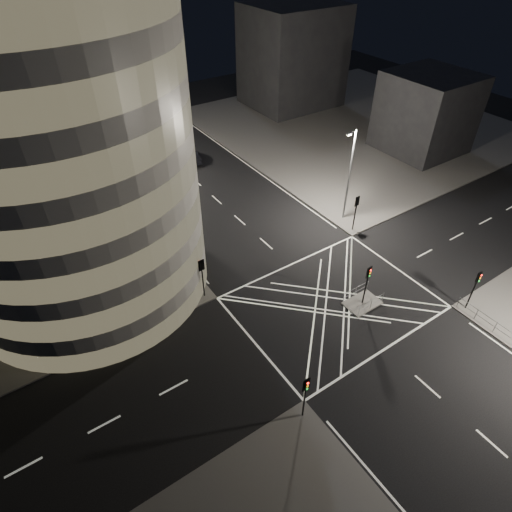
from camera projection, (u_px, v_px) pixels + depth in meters
ground at (333, 303)px, 36.74m from camera, size 120.00×120.00×0.00m
sidewalk_far_right at (356, 124)px, 66.51m from camera, size 42.00×42.00×0.15m
central_island at (362, 303)px, 36.59m from camera, size 3.00×2.00×0.15m
building_right_far at (292, 56)px, 68.74m from camera, size 14.00×12.00×15.00m
building_right_near at (426, 113)px, 56.66m from camera, size 10.00×10.00×10.00m
building_far_end at (69, 50)px, 66.48m from camera, size 18.00×8.00×18.00m
tree_a at (169, 250)px, 35.15m from camera, size 4.78×4.78×7.07m
tree_b at (140, 211)px, 38.60m from camera, size 5.29×5.29×7.98m
tree_c at (118, 189)px, 42.88m from camera, size 4.19×4.19×6.67m
tree_d at (97, 157)px, 46.10m from camera, size 5.25×5.25×8.26m
tree_e at (82, 145)px, 50.47m from camera, size 4.58×4.58×7.05m
traffic_signal_fl at (202, 272)px, 35.45m from camera, size 0.55×0.22×4.00m
traffic_signal_nl at (305, 391)px, 26.74m from camera, size 0.55×0.22×4.00m
traffic_signal_fr at (356, 207)px, 43.04m from camera, size 0.55×0.22×4.00m
traffic_signal_nr at (476, 284)px, 34.33m from camera, size 0.55×0.22×4.00m
traffic_signal_island at (368, 279)px, 34.79m from camera, size 0.55×0.22×4.00m
street_lamp_left_near at (164, 218)px, 36.85m from camera, size 1.25×0.25×10.00m
street_lamp_left_far at (98, 144)px, 48.38m from camera, size 1.25×0.25×10.00m
street_lamp_right_far at (349, 173)px, 43.06m from camera, size 1.25×0.25×10.00m
railing_island_south at (371, 304)px, 35.62m from camera, size 2.80×0.06×1.10m
railing_island_north at (356, 292)px, 36.77m from camera, size 2.80×0.06×1.10m
sedan at (189, 156)px, 56.56m from camera, size 1.94×4.91×1.59m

